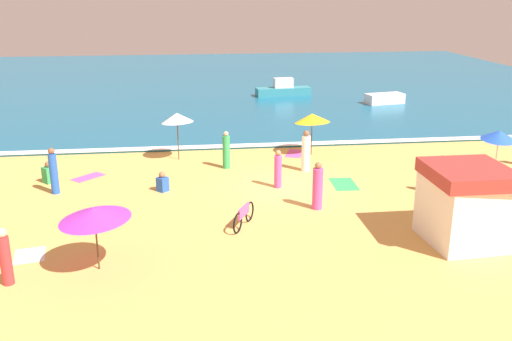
# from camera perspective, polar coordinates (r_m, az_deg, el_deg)

# --- Properties ---
(ground_plane) EXTENTS (60.00, 60.00, 0.00)m
(ground_plane) POSITION_cam_1_polar(r_m,az_deg,el_deg) (23.39, 2.92, -1.64)
(ground_plane) COLOR #E0A856
(ocean_water) EXTENTS (60.00, 44.00, 0.10)m
(ocean_water) POSITION_cam_1_polar(r_m,az_deg,el_deg) (50.46, -2.63, 8.93)
(ocean_water) COLOR #196084
(ocean_water) RESTS_ON ground_plane
(wave_breaker_foam) EXTENTS (57.00, 0.70, 0.01)m
(wave_breaker_foam) POSITION_cam_1_polar(r_m,az_deg,el_deg) (29.30, 0.80, 2.60)
(wave_breaker_foam) COLOR white
(wave_breaker_foam) RESTS_ON ocean_water
(lifeguard_cabana) EXTENTS (2.43, 2.61, 2.51)m
(lifeguard_cabana) POSITION_cam_1_polar(r_m,az_deg,el_deg) (19.11, 20.29, -3.18)
(lifeguard_cabana) COLOR white
(lifeguard_cabana) RESTS_ON ground_plane
(beach_umbrella_0) EXTENTS (2.55, 2.54, 1.98)m
(beach_umbrella_0) POSITION_cam_1_polar(r_m,az_deg,el_deg) (16.64, -15.95, -4.21)
(beach_umbrella_0) COLOR #4C3823
(beach_umbrella_0) RESTS_ON ground_plane
(beach_umbrella_2) EXTENTS (2.15, 2.14, 2.32)m
(beach_umbrella_2) POSITION_cam_1_polar(r_m,az_deg,el_deg) (26.86, -7.94, 5.27)
(beach_umbrella_2) COLOR #4C3823
(beach_umbrella_2) RESTS_ON ground_plane
(beach_umbrella_3) EXTENTS (2.42, 2.42, 2.12)m
(beach_umbrella_3) POSITION_cam_1_polar(r_m,az_deg,el_deg) (27.64, 5.67, 5.27)
(beach_umbrella_3) COLOR #4C3823
(beach_umbrella_3) RESTS_ON ground_plane
(beach_umbrella_4) EXTENTS (1.58, 1.62, 1.96)m
(beach_umbrella_4) POSITION_cam_1_polar(r_m,az_deg,el_deg) (26.98, 23.25, 3.27)
(beach_umbrella_4) COLOR silver
(beach_umbrella_4) RESTS_ON ground_plane
(parked_bicycle) EXTENTS (0.90, 1.64, 0.76)m
(parked_bicycle) POSITION_cam_1_polar(r_m,az_deg,el_deg) (19.41, -1.24, -4.58)
(parked_bicycle) COLOR black
(parked_bicycle) RESTS_ON ground_plane
(beachgoer_0) EXTENTS (0.44, 0.44, 1.59)m
(beachgoer_0) POSITION_cam_1_polar(r_m,az_deg,el_deg) (23.47, 18.08, -0.51)
(beachgoer_0) COLOR green
(beachgoer_0) RESTS_ON ground_plane
(beachgoer_2) EXTENTS (0.46, 0.46, 1.80)m
(beachgoer_2) POSITION_cam_1_polar(r_m,az_deg,el_deg) (20.90, 6.21, -1.67)
(beachgoer_2) COLOR #D84CA5
(beachgoer_2) RESTS_ON ground_plane
(beachgoer_3) EXTENTS (0.43, 0.43, 1.67)m
(beachgoer_3) POSITION_cam_1_polar(r_m,az_deg,el_deg) (17.01, -23.90, -7.98)
(beachgoer_3) COLOR red
(beachgoer_3) RESTS_ON ground_plane
(beachgoer_4) EXTENTS (0.42, 0.42, 1.58)m
(beachgoer_4) POSITION_cam_1_polar(r_m,az_deg,el_deg) (23.08, 2.23, 0.06)
(beachgoer_4) COLOR #D84CA5
(beachgoer_4) RESTS_ON ground_plane
(beachgoer_5) EXTENTS (0.53, 0.53, 0.83)m
(beachgoer_5) POSITION_cam_1_polar(r_m,az_deg,el_deg) (23.05, -9.38, -1.21)
(beachgoer_5) COLOR blue
(beachgoer_5) RESTS_ON ground_plane
(beachgoer_6) EXTENTS (0.46, 0.46, 1.72)m
(beachgoer_6) POSITION_cam_1_polar(r_m,az_deg,el_deg) (25.60, -3.01, 1.97)
(beachgoer_6) COLOR green
(beachgoer_6) RESTS_ON ground_plane
(beachgoer_8) EXTENTS (0.31, 0.31, 1.88)m
(beachgoer_8) POSITION_cam_1_polar(r_m,az_deg,el_deg) (23.71, -19.68, -0.11)
(beachgoer_8) COLOR blue
(beachgoer_8) RESTS_ON ground_plane
(beachgoer_9) EXTENTS (0.60, 0.60, 0.92)m
(beachgoer_9) POSITION_cam_1_polar(r_m,az_deg,el_deg) (25.27, -20.11, -0.31)
(beachgoer_9) COLOR green
(beachgoer_9) RESTS_ON ground_plane
(beachgoer_11) EXTENTS (0.49, 0.49, 1.86)m
(beachgoer_11) POSITION_cam_1_polar(r_m,az_deg,el_deg) (25.27, 5.03, 1.87)
(beachgoer_11) COLOR white
(beachgoer_11) RESTS_ON ground_plane
(beachgoer_12) EXTENTS (0.52, 0.52, 1.72)m
(beachgoer_12) POSITION_cam_1_polar(r_m,az_deg,el_deg) (22.78, 22.53, -1.44)
(beachgoer_12) COLOR orange
(beachgoer_12) RESTS_ON ground_plane
(beach_towel_0) EXTENTS (1.45, 1.46, 0.01)m
(beach_towel_0) POSITION_cam_1_polar(r_m,az_deg,el_deg) (25.58, -16.52, -0.64)
(beach_towel_0) COLOR #D84CA5
(beach_towel_0) RESTS_ON ground_plane
(beach_towel_1) EXTENTS (1.21, 1.65, 0.01)m
(beach_towel_1) POSITION_cam_1_polar(r_m,az_deg,el_deg) (28.16, 3.91, 1.73)
(beach_towel_1) COLOR #D84CA5
(beach_towel_1) RESTS_ON ground_plane
(beach_towel_2) EXTENTS (1.07, 1.23, 0.01)m
(beach_towel_2) POSITION_cam_1_polar(r_m,az_deg,el_deg) (18.82, -21.79, -7.92)
(beach_towel_2) COLOR white
(beach_towel_2) RESTS_ON ground_plane
(beach_towel_3) EXTENTS (1.05, 1.71, 0.01)m
(beach_towel_3) POSITION_cam_1_polar(r_m,az_deg,el_deg) (23.95, 8.82, -1.35)
(beach_towel_3) COLOR green
(beach_towel_3) RESTS_ON ground_plane
(small_boat_0) EXTENTS (4.21, 1.51, 1.33)m
(small_boat_0) POSITION_cam_1_polar(r_m,az_deg,el_deg) (43.24, 2.76, 8.11)
(small_boat_0) COLOR teal
(small_boat_0) RESTS_ON ocean_water
(small_boat_1) EXTENTS (2.84, 1.65, 0.69)m
(small_boat_1) POSITION_cam_1_polar(r_m,az_deg,el_deg) (41.14, 12.80, 7.06)
(small_boat_1) COLOR white
(small_boat_1) RESTS_ON ocean_water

